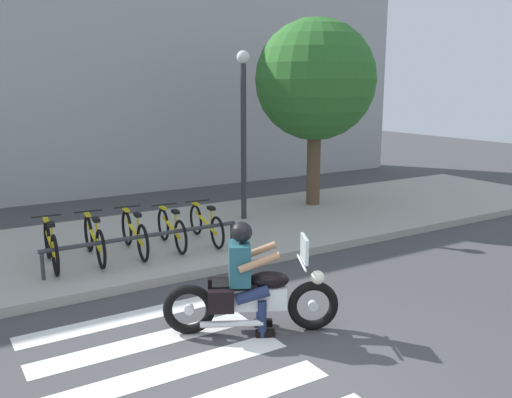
{
  "coord_description": "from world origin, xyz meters",
  "views": [
    {
      "loc": [
        -2.86,
        -4.39,
        3.1
      ],
      "look_at": [
        1.93,
        3.31,
        1.19
      ],
      "focal_mm": 38.57,
      "sensor_mm": 36.0,
      "label": 1
    }
  ],
  "objects_px": {
    "bicycle_0": "(51,246)",
    "bicycle_4": "(206,224)",
    "rider": "(246,270)",
    "street_lamp": "(243,120)",
    "bike_rack": "(146,238)",
    "tree_near_rack": "(315,80)",
    "bicycle_2": "(134,234)",
    "bicycle_1": "(94,240)",
    "motorcycle": "(252,297)",
    "bicycle_3": "(171,229)"
  },
  "relations": [
    {
      "from": "bicycle_3",
      "to": "tree_near_rack",
      "type": "relative_size",
      "value": 0.35
    },
    {
      "from": "bicycle_2",
      "to": "tree_near_rack",
      "type": "xyz_separation_m",
      "value": [
        5.2,
        1.6,
        2.67
      ]
    },
    {
      "from": "bicycle_4",
      "to": "bicycle_0",
      "type": "bearing_deg",
      "value": -179.96
    },
    {
      "from": "bike_rack",
      "to": "bicycle_0",
      "type": "bearing_deg",
      "value": 158.58
    },
    {
      "from": "rider",
      "to": "bicycle_0",
      "type": "bearing_deg",
      "value": 115.12
    },
    {
      "from": "rider",
      "to": "bicycle_4",
      "type": "height_order",
      "value": "rider"
    },
    {
      "from": "motorcycle",
      "to": "street_lamp",
      "type": "height_order",
      "value": "street_lamp"
    },
    {
      "from": "rider",
      "to": "street_lamp",
      "type": "xyz_separation_m",
      "value": [
        2.74,
        4.67,
        1.5
      ]
    },
    {
      "from": "street_lamp",
      "to": "tree_near_rack",
      "type": "xyz_separation_m",
      "value": [
        2.24,
        0.4,
        0.84
      ]
    },
    {
      "from": "bicycle_4",
      "to": "bike_rack",
      "type": "distance_m",
      "value": 1.52
    },
    {
      "from": "bicycle_0",
      "to": "bike_rack",
      "type": "relative_size",
      "value": 0.48
    },
    {
      "from": "bicycle_0",
      "to": "bicycle_2",
      "type": "distance_m",
      "value": 1.41
    },
    {
      "from": "rider",
      "to": "bike_rack",
      "type": "height_order",
      "value": "rider"
    },
    {
      "from": "bicycle_0",
      "to": "bicycle_4",
      "type": "relative_size",
      "value": 0.97
    },
    {
      "from": "bike_rack",
      "to": "bicycle_1",
      "type": "bearing_deg",
      "value": 141.85
    },
    {
      "from": "bicycle_1",
      "to": "bicycle_3",
      "type": "bearing_deg",
      "value": 0.02
    },
    {
      "from": "bicycle_0",
      "to": "bicycle_2",
      "type": "bearing_deg",
      "value": 0.03
    },
    {
      "from": "rider",
      "to": "street_lamp",
      "type": "distance_m",
      "value": 5.62
    },
    {
      "from": "tree_near_rack",
      "to": "bicycle_2",
      "type": "bearing_deg",
      "value": -162.93
    },
    {
      "from": "street_lamp",
      "to": "bicycle_1",
      "type": "bearing_deg",
      "value": -161.9
    },
    {
      "from": "motorcycle",
      "to": "bicycle_0",
      "type": "height_order",
      "value": "motorcycle"
    },
    {
      "from": "motorcycle",
      "to": "bicycle_0",
      "type": "xyz_separation_m",
      "value": [
        -1.7,
        3.52,
        0.05
      ]
    },
    {
      "from": "motorcycle",
      "to": "bike_rack",
      "type": "distance_m",
      "value": 2.98
    },
    {
      "from": "rider",
      "to": "tree_near_rack",
      "type": "bearing_deg",
      "value": 45.53
    },
    {
      "from": "bicycle_3",
      "to": "bicycle_4",
      "type": "bearing_deg",
      "value": 0.06
    },
    {
      "from": "bicycle_0",
      "to": "tree_near_rack",
      "type": "distance_m",
      "value": 7.3
    },
    {
      "from": "motorcycle",
      "to": "bicycle_1",
      "type": "height_order",
      "value": "motorcycle"
    },
    {
      "from": "bicycle_0",
      "to": "bicycle_4",
      "type": "xyz_separation_m",
      "value": [
        2.82,
        0.0,
        -0.03
      ]
    },
    {
      "from": "bicycle_2",
      "to": "street_lamp",
      "type": "distance_m",
      "value": 3.67
    },
    {
      "from": "bicycle_1",
      "to": "rider",
      "type": "bearing_deg",
      "value": -75.11
    },
    {
      "from": "rider",
      "to": "bicycle_4",
      "type": "xyz_separation_m",
      "value": [
        1.19,
        3.48,
        -0.35
      ]
    },
    {
      "from": "motorcycle",
      "to": "tree_near_rack",
      "type": "distance_m",
      "value": 7.59
    },
    {
      "from": "bicycle_4",
      "to": "bike_rack",
      "type": "bearing_deg",
      "value": -158.53
    },
    {
      "from": "street_lamp",
      "to": "tree_near_rack",
      "type": "distance_m",
      "value": 2.43
    },
    {
      "from": "bicycle_0",
      "to": "bicycle_4",
      "type": "distance_m",
      "value": 2.82
    },
    {
      "from": "motorcycle",
      "to": "rider",
      "type": "distance_m",
      "value": 0.38
    },
    {
      "from": "bicycle_3",
      "to": "motorcycle",
      "type": "bearing_deg",
      "value": -96.81
    },
    {
      "from": "bicycle_3",
      "to": "bicycle_4",
      "type": "height_order",
      "value": "bicycle_3"
    },
    {
      "from": "bicycle_2",
      "to": "street_lamp",
      "type": "height_order",
      "value": "street_lamp"
    },
    {
      "from": "motorcycle",
      "to": "bicycle_2",
      "type": "relative_size",
      "value": 1.17
    },
    {
      "from": "rider",
      "to": "bicycle_3",
      "type": "relative_size",
      "value": 0.9
    },
    {
      "from": "motorcycle",
      "to": "bicycle_0",
      "type": "bearing_deg",
      "value": 115.77
    },
    {
      "from": "bike_rack",
      "to": "street_lamp",
      "type": "xyz_separation_m",
      "value": [
        2.96,
        1.75,
        1.77
      ]
    },
    {
      "from": "bicycle_3",
      "to": "street_lamp",
      "type": "relative_size",
      "value": 0.43
    },
    {
      "from": "bicycle_4",
      "to": "street_lamp",
      "type": "bearing_deg",
      "value": 37.74
    },
    {
      "from": "rider",
      "to": "tree_near_rack",
      "type": "height_order",
      "value": "tree_near_rack"
    },
    {
      "from": "street_lamp",
      "to": "tree_near_rack",
      "type": "bearing_deg",
      "value": 10.11
    },
    {
      "from": "motorcycle",
      "to": "bicycle_1",
      "type": "distance_m",
      "value": 3.65
    },
    {
      "from": "rider",
      "to": "bike_rack",
      "type": "xyz_separation_m",
      "value": [
        -0.22,
        2.92,
        -0.27
      ]
    },
    {
      "from": "motorcycle",
      "to": "tree_near_rack",
      "type": "height_order",
      "value": "tree_near_rack"
    }
  ]
}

